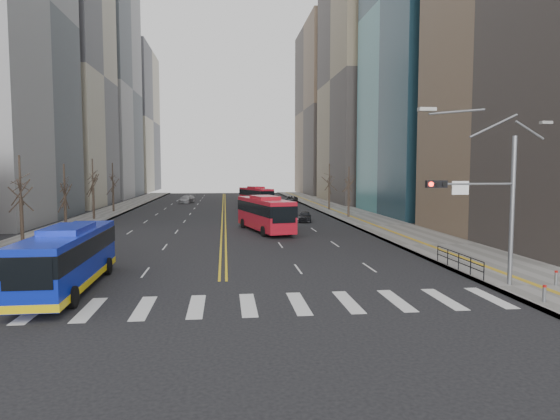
% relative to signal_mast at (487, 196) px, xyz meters
% --- Properties ---
extents(ground, '(220.00, 220.00, 0.00)m').
position_rel_signal_mast_xyz_m(ground, '(-13.77, -2.00, -4.86)').
color(ground, black).
extents(sidewalk_right, '(7.00, 130.00, 0.15)m').
position_rel_signal_mast_xyz_m(sidewalk_right, '(3.73, 43.00, -4.78)').
color(sidewalk_right, slate).
rests_on(sidewalk_right, ground).
extents(sidewalk_left, '(5.00, 130.00, 0.15)m').
position_rel_signal_mast_xyz_m(sidewalk_left, '(-30.27, 43.00, -4.78)').
color(sidewalk_left, slate).
rests_on(sidewalk_left, ground).
extents(crosswalk, '(26.70, 4.00, 0.01)m').
position_rel_signal_mast_xyz_m(crosswalk, '(-13.77, -2.00, -4.85)').
color(crosswalk, silver).
rests_on(crosswalk, ground).
extents(centerline, '(0.55, 100.00, 0.01)m').
position_rel_signal_mast_xyz_m(centerline, '(-13.77, 53.00, -4.85)').
color(centerline, gold).
rests_on(centerline, ground).
extents(office_towers, '(83.00, 134.00, 58.00)m').
position_rel_signal_mast_xyz_m(office_towers, '(-13.64, 66.51, 19.07)').
color(office_towers, gray).
rests_on(office_towers, ground).
extents(signal_mast, '(5.37, 0.37, 9.39)m').
position_rel_signal_mast_xyz_m(signal_mast, '(0.00, 0.00, 0.00)').
color(signal_mast, slate).
rests_on(signal_mast, ground).
extents(pedestrian_railing, '(0.06, 6.06, 1.02)m').
position_rel_signal_mast_xyz_m(pedestrian_railing, '(0.53, 4.00, -4.03)').
color(pedestrian_railing, black).
rests_on(pedestrian_railing, sidewalk_right).
extents(bollards, '(2.87, 3.17, 0.78)m').
position_rel_signal_mast_xyz_m(bollards, '(2.50, -2.16, -4.30)').
color(bollards, slate).
rests_on(bollards, sidewalk_right).
extents(street_trees, '(35.20, 47.20, 7.60)m').
position_rel_signal_mast_xyz_m(street_trees, '(-20.94, 32.55, 0.02)').
color(street_trees, '#2F241D').
rests_on(street_trees, ground).
extents(blue_bus, '(2.78, 11.43, 3.33)m').
position_rel_signal_mast_xyz_m(blue_bus, '(-21.71, 2.00, -3.11)').
color(blue_bus, '#0B20B0').
rests_on(blue_bus, ground).
extents(red_bus_near, '(5.15, 11.70, 3.61)m').
position_rel_signal_mast_xyz_m(red_bus_near, '(-9.62, 25.11, -2.85)').
color(red_bus_near, '#B01222').
rests_on(red_bus_near, ground).
extents(red_bus_far, '(5.54, 10.50, 3.28)m').
position_rel_signal_mast_xyz_m(red_bus_far, '(-8.22, 61.84, -3.02)').
color(red_bus_far, '#B01222').
rests_on(red_bus_far, ground).
extents(car_white, '(2.62, 4.26, 1.32)m').
position_rel_signal_mast_xyz_m(car_white, '(-25.07, 7.62, -4.19)').
color(car_white, white).
rests_on(car_white, ground).
extents(car_dark_mid, '(2.09, 3.92, 1.27)m').
position_rel_signal_mast_xyz_m(car_dark_mid, '(-4.11, 34.03, -4.22)').
color(car_dark_mid, black).
rests_on(car_dark_mid, ground).
extents(car_silver, '(3.32, 5.47, 1.48)m').
position_rel_signal_mast_xyz_m(car_silver, '(-20.63, 68.78, -4.11)').
color(car_silver, gray).
rests_on(car_silver, ground).
extents(car_dark_far, '(3.11, 5.09, 1.32)m').
position_rel_signal_mast_xyz_m(car_dark_far, '(-1.27, 67.18, -4.20)').
color(car_dark_far, black).
rests_on(car_dark_far, ground).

